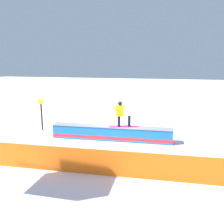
{
  "coord_description": "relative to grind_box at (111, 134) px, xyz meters",
  "views": [
    {
      "loc": [
        -3.37,
        11.02,
        3.9
      ],
      "look_at": [
        -0.35,
        0.96,
        1.75
      ],
      "focal_mm": 36.0,
      "sensor_mm": 36.0,
      "label": 1
    }
  ],
  "objects": [
    {
      "name": "snowboarder",
      "position": [
        -0.54,
        -0.02,
        1.15
      ],
      "size": [
        1.55,
        0.79,
        1.35
      ],
      "color": "#B32B87",
      "rests_on": "grind_box"
    },
    {
      "name": "ground_plane",
      "position": [
        0.0,
        0.0,
        -0.35
      ],
      "size": [
        120.0,
        120.0,
        0.0
      ],
      "primitive_type": "plane",
      "color": "white"
    },
    {
      "name": "grind_box",
      "position": [
        0.0,
        0.0,
        0.0
      ],
      "size": [
        6.44,
        1.26,
        0.78
      ],
      "color": "blue",
      "rests_on": "ground_plane"
    },
    {
      "name": "trail_marker",
      "position": [
        4.64,
        -0.61,
        0.69
      ],
      "size": [
        0.4,
        0.1,
        1.94
      ],
      "color": "#262628",
      "rests_on": "ground_plane"
    },
    {
      "name": "safety_fence",
      "position": [
        0.0,
        3.96,
        0.13
      ],
      "size": [
        13.35,
        1.41,
        0.97
      ],
      "primitive_type": "cube",
      "rotation": [
        0.0,
        0.0,
        0.1
      ],
      "color": "orange",
      "rests_on": "ground_plane"
    }
  ]
}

